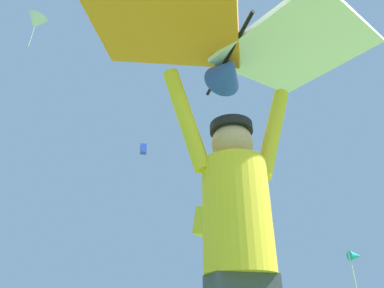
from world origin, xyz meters
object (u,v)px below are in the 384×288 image
Objects in this scene: distant_kite_yellow_mid_left at (206,222)px; distant_kite_white_mid_right at (36,22)px; distant_kite_blue_high_right at (143,149)px; marker_flag at (356,263)px; distant_kite_teal_low_right at (210,197)px; held_stunt_kite at (232,43)px; kite_flyer_person at (239,248)px.

distant_kite_white_mid_right reaches higher than distant_kite_yellow_mid_left.
distant_kite_blue_high_right is 32.44m from marker_flag.
distant_kite_teal_low_right is at bearing 78.16° from distant_kite_yellow_mid_left.
marker_flag is at bearing -33.15° from distant_kite_white_mid_right.
held_stunt_kite is 1.71× the size of distant_kite_blue_high_right.
distant_kite_yellow_mid_left is at bearing -8.42° from distant_kite_white_mid_right.
kite_flyer_person is 1.61× the size of distant_kite_blue_high_right.
distant_kite_yellow_mid_left is 16.67m from distant_kite_white_mid_right.
kite_flyer_person is 0.94× the size of held_stunt_kite.
distant_kite_blue_high_right is at bearing 110.43° from distant_kite_teal_low_right.
distant_kite_blue_high_right is at bearing 101.30° from distant_kite_yellow_mid_left.
marker_flag is at bearing 55.17° from held_stunt_kite.
distant_kite_blue_high_right reaches higher than distant_kite_white_mid_right.
distant_kite_blue_high_right reaches higher than kite_flyer_person.
kite_flyer_person is 13.46m from distant_kite_yellow_mid_left.
kite_flyer_person is at bearing -98.04° from distant_kite_yellow_mid_left.
distant_kite_yellow_mid_left is 1.13× the size of distant_kite_blue_high_right.
kite_flyer_person is at bearing -99.27° from distant_kite_teal_low_right.
held_stunt_kite is 13.28m from distant_kite_yellow_mid_left.
held_stunt_kite is 7.42m from marker_flag.
distant_kite_blue_high_right is 0.58× the size of marker_flag.
distant_kite_yellow_mid_left is 6.97m from distant_kite_teal_low_right.
distant_kite_teal_low_right is (5.34, -14.33, -10.49)m from distant_kite_blue_high_right.
marker_flag is (2.43, -6.87, -2.66)m from distant_kite_yellow_mid_left.
distant_kite_yellow_mid_left is at bearing -101.84° from distant_kite_teal_low_right.
distant_kite_yellow_mid_left is at bearing 82.08° from held_stunt_kite.
marker_flag reaches higher than kite_flyer_person.
kite_flyer_person is at bearing 99.74° from held_stunt_kite.
distant_kite_yellow_mid_left is 0.66× the size of marker_flag.
distant_kite_white_mid_right is at bearing 146.85° from marker_flag.
distant_kite_white_mid_right is at bearing 120.82° from held_stunt_kite.
held_stunt_kite is at bearing -97.92° from distant_kite_yellow_mid_left.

